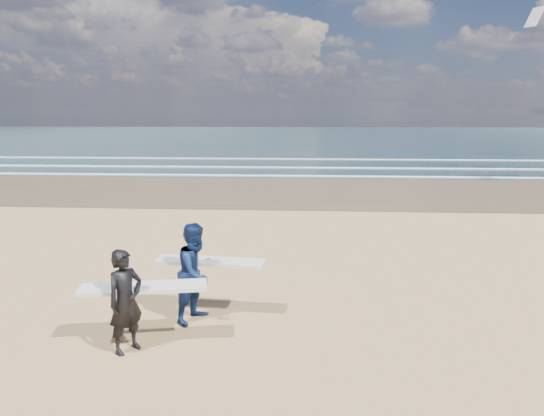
{
  "coord_description": "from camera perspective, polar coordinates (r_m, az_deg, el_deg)",
  "views": [
    {
      "loc": [
        2.82,
        -7.73,
        4.05
      ],
      "look_at": [
        1.92,
        6.0,
        1.31
      ],
      "focal_mm": 32.0,
      "sensor_mm": 36.0,
      "label": 1
    }
  ],
  "objects": [
    {
      "name": "ocean",
      "position": [
        81.66,
        16.04,
        8.01
      ],
      "size": [
        220.0,
        100.0,
        0.02
      ],
      "primitive_type": "cube",
      "color": "#193038",
      "rests_on": "ground"
    },
    {
      "name": "surfer_near",
      "position": [
        8.72,
        -16.58,
        -10.26
      ],
      "size": [
        2.26,
        1.21,
        1.81
      ],
      "color": "black",
      "rests_on": "ground"
    },
    {
      "name": "surfer_far",
      "position": [
        9.65,
        -8.78,
        -7.38
      ],
      "size": [
        2.24,
        1.29,
        1.96
      ],
      "color": "#0C1C44",
      "rests_on": "ground"
    },
    {
      "name": "foam_breakers",
      "position": [
        39.94,
        29.28,
        4.09
      ],
      "size": [
        220.0,
        11.7,
        0.05
      ],
      "color": "white",
      "rests_on": "ground"
    }
  ]
}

